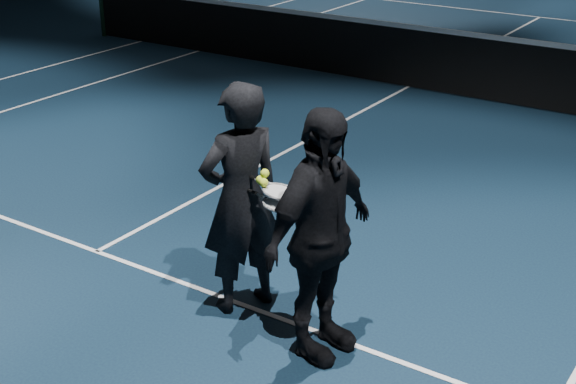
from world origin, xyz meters
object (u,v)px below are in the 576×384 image
player_a (241,199)px  player_b (320,237)px  racket_lower (281,205)px  racket_upper (280,192)px  tennis_balls (263,179)px

player_a → player_b: (0.83, -0.20, 0.00)m
player_a → player_b: size_ratio=1.00×
racket_lower → racket_upper: 0.10m
player_a → tennis_balls: player_a is taller
racket_lower → racket_upper: (-0.04, 0.05, 0.07)m
racket_lower → player_b: bearing=0.0°
player_a → tennis_balls: (0.25, -0.06, 0.24)m
racket_upper → tennis_balls: size_ratio=5.67×
racket_lower → tennis_balls: size_ratio=5.67×
player_a → racket_upper: 0.44m
player_a → tennis_balls: 0.35m
player_a → racket_upper: size_ratio=2.70×
player_b → tennis_balls: size_ratio=15.30×
player_a → racket_upper: bearing=106.5°
player_b → racket_upper: size_ratio=2.70×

